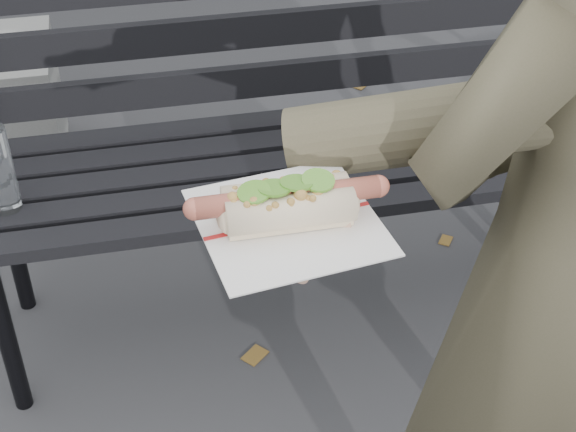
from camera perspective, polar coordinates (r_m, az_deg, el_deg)
park_bench at (r=2.02m, az=-0.56°, el=5.81°), size 1.50×0.44×0.88m
person at (r=1.28m, az=17.83°, el=-3.16°), size 0.66×0.52×1.58m
held_hotdog at (r=1.03m, az=10.28°, el=4.81°), size 0.64×0.30×0.20m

